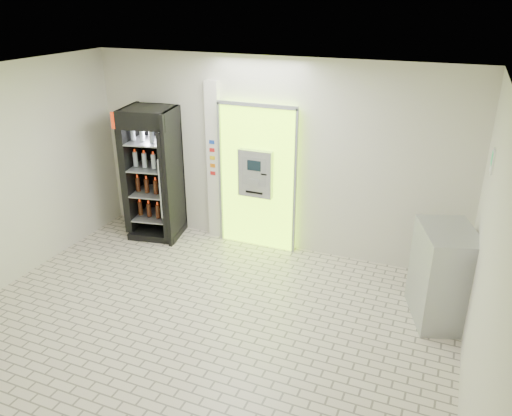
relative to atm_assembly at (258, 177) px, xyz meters
The scene contains 7 objects.
ground 2.69m from the atm_assembly, 85.26° to the right, with size 6.00×6.00×0.00m, color beige.
room_shell 2.51m from the atm_assembly, 85.26° to the right, with size 6.00×6.00×6.00m.
atm_assembly is the anchor object (origin of this frame).
pillar 0.79m from the atm_assembly, behind, with size 0.22×0.11×2.60m.
beverage_cooler 1.75m from the atm_assembly, behind, with size 0.94×0.89×2.17m.
steel_cabinet 3.11m from the atm_assembly, 19.57° to the right, with size 0.89×1.06×1.22m.
exit_sign 3.48m from the atm_assembly, 17.65° to the right, with size 0.02×0.22×0.26m.
Camera 1 is at (2.57, -4.41, 3.80)m, focal length 35.00 mm.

